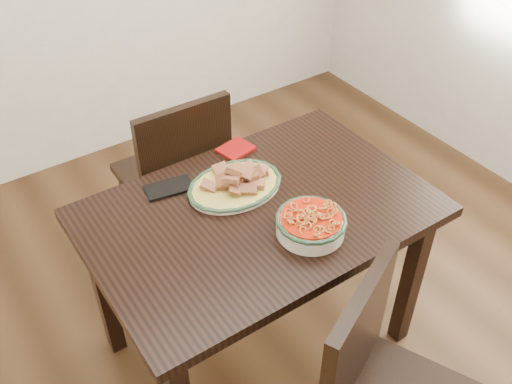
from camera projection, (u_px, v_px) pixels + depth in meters
floor at (275, 340)px, 2.44m from camera, size 3.50×3.50×0.00m
dining_table at (259, 230)px, 2.03m from camera, size 1.18×0.79×0.75m
chair_far at (177, 172)px, 2.53m from camera, size 0.42×0.42×0.89m
fish_plate at (235, 178)px, 2.02m from camera, size 0.35×0.27×0.11m
noodle_bowl at (311, 222)px, 1.85m from camera, size 0.23×0.23×0.08m
smartphone at (169, 188)px, 2.04m from camera, size 0.18×0.12×0.01m
napkin at (236, 149)px, 2.23m from camera, size 0.15×0.13×0.01m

